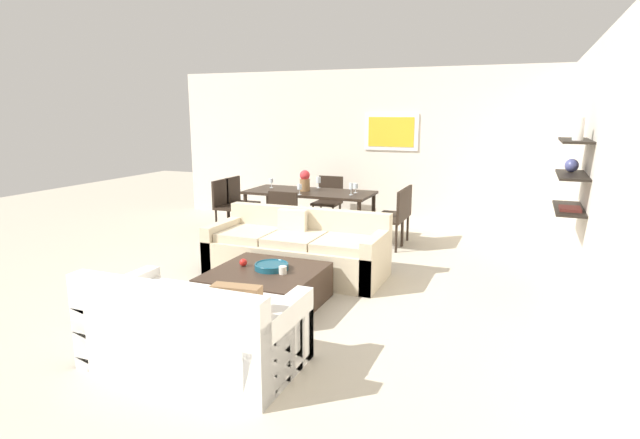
{
  "coord_description": "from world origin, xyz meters",
  "views": [
    {
      "loc": [
        2.41,
        -5.26,
        1.99
      ],
      "look_at": [
        0.23,
        0.2,
        0.75
      ],
      "focal_mm": 28.93,
      "sensor_mm": 36.0,
      "label": 1
    }
  ],
  "objects_px": {
    "wine_glass_left_far": "(271,181)",
    "dining_chair_foot": "(287,216)",
    "sofa_beige": "(297,251)",
    "coffee_table": "(265,288)",
    "wine_glass_right_far": "(356,186)",
    "centerpiece_vase": "(305,180)",
    "dining_chair_head": "(329,198)",
    "wine_glass_foot": "(300,187)",
    "dining_table": "(309,195)",
    "candle_jar": "(283,270)",
    "loveseat_white": "(194,330)",
    "wine_glass_head": "(318,180)",
    "decorative_bowl": "(272,266)",
    "dining_chair_right_far": "(400,211)",
    "dining_chair_right_near": "(393,215)",
    "dining_chair_left_far": "(239,199)",
    "wine_glass_right_near": "(351,187)",
    "apple_on_coffee_table": "(243,262)",
    "dining_chair_left_near": "(226,203)"
  },
  "relations": [
    {
      "from": "dining_chair_head",
      "to": "wine_glass_foot",
      "type": "distance_m",
      "value": 1.28
    },
    {
      "from": "apple_on_coffee_table",
      "to": "wine_glass_right_near",
      "type": "height_order",
      "value": "wine_glass_right_near"
    },
    {
      "from": "wine_glass_left_far",
      "to": "dining_chair_foot",
      "type": "bearing_deg",
      "value": -52.72
    },
    {
      "from": "dining_chair_right_near",
      "to": "wine_glass_right_near",
      "type": "xyz_separation_m",
      "value": [
        -0.68,
        0.09,
        0.37
      ]
    },
    {
      "from": "sofa_beige",
      "to": "loveseat_white",
      "type": "relative_size",
      "value": 1.31
    },
    {
      "from": "apple_on_coffee_table",
      "to": "dining_chair_foot",
      "type": "xyz_separation_m",
      "value": [
        -0.44,
        2.0,
        0.08
      ]
    },
    {
      "from": "coffee_table",
      "to": "dining_chair_left_far",
      "type": "height_order",
      "value": "dining_chair_left_far"
    },
    {
      "from": "coffee_table",
      "to": "centerpiece_vase",
      "type": "relative_size",
      "value": 3.32
    },
    {
      "from": "wine_glass_right_far",
      "to": "centerpiece_vase",
      "type": "xyz_separation_m",
      "value": [
        -0.81,
        -0.11,
        0.06
      ]
    },
    {
      "from": "apple_on_coffee_table",
      "to": "dining_chair_head",
      "type": "bearing_deg",
      "value": 96.85
    },
    {
      "from": "decorative_bowl",
      "to": "wine_glass_left_far",
      "type": "xyz_separation_m",
      "value": [
        -1.5,
        2.95,
        0.45
      ]
    },
    {
      "from": "coffee_table",
      "to": "candle_jar",
      "type": "height_order",
      "value": "candle_jar"
    },
    {
      "from": "coffee_table",
      "to": "candle_jar",
      "type": "xyz_separation_m",
      "value": [
        0.22,
        -0.03,
        0.23
      ]
    },
    {
      "from": "candle_jar",
      "to": "loveseat_white",
      "type": "bearing_deg",
      "value": -96.05
    },
    {
      "from": "dining_chair_foot",
      "to": "wine_glass_foot",
      "type": "relative_size",
      "value": 5.37
    },
    {
      "from": "wine_glass_right_near",
      "to": "decorative_bowl",
      "type": "bearing_deg",
      "value": -89.06
    },
    {
      "from": "candle_jar",
      "to": "wine_glass_right_far",
      "type": "relative_size",
      "value": 0.55
    },
    {
      "from": "dining_chair_left_far",
      "to": "dining_chair_right_near",
      "type": "relative_size",
      "value": 1.0
    },
    {
      "from": "dining_chair_left_far",
      "to": "wine_glass_foot",
      "type": "bearing_deg",
      "value": -22.32
    },
    {
      "from": "dining_chair_head",
      "to": "centerpiece_vase",
      "type": "distance_m",
      "value": 0.95
    },
    {
      "from": "dining_chair_right_far",
      "to": "wine_glass_foot",
      "type": "bearing_deg",
      "value": -157.68
    },
    {
      "from": "dining_table",
      "to": "wine_glass_left_far",
      "type": "distance_m",
      "value": 0.76
    },
    {
      "from": "dining_chair_head",
      "to": "dining_chair_foot",
      "type": "bearing_deg",
      "value": -90.0
    },
    {
      "from": "dining_chair_head",
      "to": "decorative_bowl",
      "type": "bearing_deg",
      "value": -78.15
    },
    {
      "from": "sofa_beige",
      "to": "wine_glass_left_far",
      "type": "xyz_separation_m",
      "value": [
        -1.33,
        1.92,
        0.57
      ]
    },
    {
      "from": "sofa_beige",
      "to": "coffee_table",
      "type": "bearing_deg",
      "value": -83.3
    },
    {
      "from": "dining_chair_right_near",
      "to": "dining_chair_left_near",
      "type": "bearing_deg",
      "value": 180.0
    },
    {
      "from": "coffee_table",
      "to": "wine_glass_left_far",
      "type": "xyz_separation_m",
      "value": [
        -1.46,
        3.01,
        0.67
      ]
    },
    {
      "from": "coffee_table",
      "to": "wine_glass_head",
      "type": "relative_size",
      "value": 5.98
    },
    {
      "from": "coffee_table",
      "to": "dining_chair_right_far",
      "type": "relative_size",
      "value": 1.25
    },
    {
      "from": "centerpiece_vase",
      "to": "wine_glass_left_far",
      "type": "bearing_deg",
      "value": 170.39
    },
    {
      "from": "loveseat_white",
      "to": "wine_glass_right_near",
      "type": "bearing_deg",
      "value": 91.13
    },
    {
      "from": "dining_chair_left_far",
      "to": "dining_chair_right_far",
      "type": "height_order",
      "value": "same"
    },
    {
      "from": "dining_chair_right_near",
      "to": "wine_glass_head",
      "type": "xyz_separation_m",
      "value": [
        -1.41,
        0.58,
        0.37
      ]
    },
    {
      "from": "apple_on_coffee_table",
      "to": "dining_chair_head",
      "type": "distance_m",
      "value": 3.72
    },
    {
      "from": "dining_chair_left_near",
      "to": "wine_glass_head",
      "type": "distance_m",
      "value": 1.57
    },
    {
      "from": "sofa_beige",
      "to": "coffee_table",
      "type": "distance_m",
      "value": 1.1
    },
    {
      "from": "sofa_beige",
      "to": "wine_glass_head",
      "type": "distance_m",
      "value": 2.35
    },
    {
      "from": "dining_chair_left_far",
      "to": "dining_chair_right_far",
      "type": "relative_size",
      "value": 1.0
    },
    {
      "from": "wine_glass_foot",
      "to": "dining_chair_right_far",
      "type": "bearing_deg",
      "value": 22.32
    },
    {
      "from": "coffee_table",
      "to": "centerpiece_vase",
      "type": "bearing_deg",
      "value": 105.59
    },
    {
      "from": "wine_glass_right_far",
      "to": "wine_glass_right_near",
      "type": "bearing_deg",
      "value": -90.0
    },
    {
      "from": "coffee_table",
      "to": "dining_chair_right_far",
      "type": "xyz_separation_m",
      "value": [
        0.68,
        3.1,
        0.31
      ]
    },
    {
      "from": "dining_chair_left_far",
      "to": "centerpiece_vase",
      "type": "xyz_separation_m",
      "value": [
        1.33,
        -0.2,
        0.41
      ]
    },
    {
      "from": "wine_glass_right_far",
      "to": "decorative_bowl",
      "type": "bearing_deg",
      "value": -89.13
    },
    {
      "from": "candle_jar",
      "to": "apple_on_coffee_table",
      "type": "xyz_separation_m",
      "value": [
        -0.51,
        0.09,
        0.0
      ]
    },
    {
      "from": "loveseat_white",
      "to": "dining_chair_right_near",
      "type": "distance_m",
      "value": 4.11
    },
    {
      "from": "coffee_table",
      "to": "dining_chair_left_far",
      "type": "bearing_deg",
      "value": 124.62
    },
    {
      "from": "coffee_table",
      "to": "dining_chair_right_near",
      "type": "height_order",
      "value": "dining_chair_right_near"
    },
    {
      "from": "loveseat_white",
      "to": "decorative_bowl",
      "type": "xyz_separation_m",
      "value": [
        -0.04,
        1.42,
        0.12
      ]
    }
  ]
}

